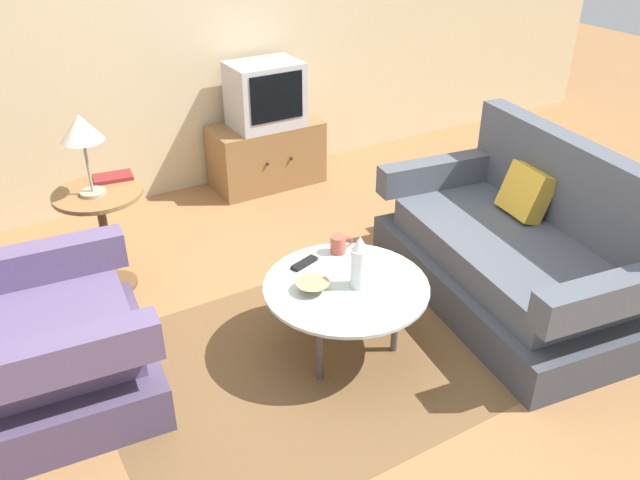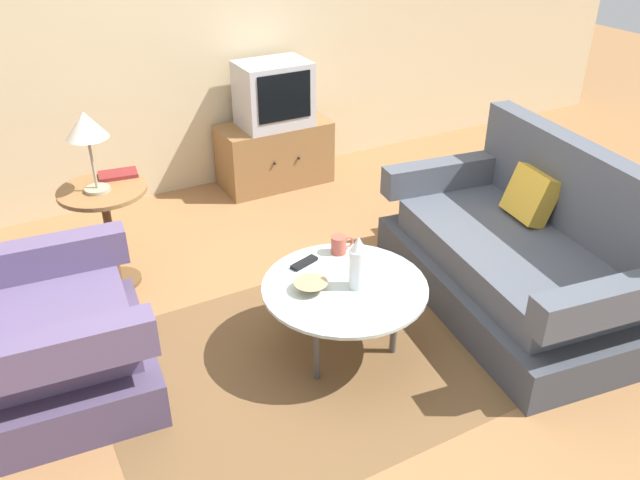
{
  "view_description": "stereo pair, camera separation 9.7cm",
  "coord_description": "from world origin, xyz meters",
  "px_view_note": "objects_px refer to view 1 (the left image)",
  "views": [
    {
      "loc": [
        -1.36,
        -2.31,
        2.23
      ],
      "look_at": [
        0.13,
        0.2,
        0.55
      ],
      "focal_mm": 36.33,
      "sensor_mm": 36.0,
      "label": 1
    },
    {
      "loc": [
        -1.28,
        -2.35,
        2.23
      ],
      "look_at": [
        0.13,
        0.2,
        0.55
      ],
      "focal_mm": 36.33,
      "sensor_mm": 36.0,
      "label": 2
    }
  ],
  "objects_px": {
    "book": "(113,177)",
    "mug": "(339,244)",
    "tv_remote_dark": "(304,263)",
    "tv_stand": "(267,155)",
    "couch": "(518,253)",
    "vase": "(359,263)",
    "side_table": "(102,220)",
    "coffee_table": "(346,290)",
    "bowl": "(313,286)",
    "television": "(265,95)",
    "table_lamp": "(81,131)",
    "armchair": "(38,346)"
  },
  "relations": [
    {
      "from": "book",
      "to": "side_table",
      "type": "bearing_deg",
      "value": -126.56
    },
    {
      "from": "couch",
      "to": "side_table",
      "type": "bearing_deg",
      "value": 64.84
    },
    {
      "from": "coffee_table",
      "to": "book",
      "type": "xyz_separation_m",
      "value": [
        -0.77,
        1.36,
        0.27
      ]
    },
    {
      "from": "bowl",
      "to": "tv_remote_dark",
      "type": "height_order",
      "value": "bowl"
    },
    {
      "from": "armchair",
      "to": "television",
      "type": "distance_m",
      "value": 2.63
    },
    {
      "from": "television",
      "to": "vase",
      "type": "distance_m",
      "value": 2.18
    },
    {
      "from": "tv_remote_dark",
      "to": "couch",
      "type": "bearing_deg",
      "value": -34.48
    },
    {
      "from": "vase",
      "to": "bowl",
      "type": "height_order",
      "value": "vase"
    },
    {
      "from": "tv_stand",
      "to": "book",
      "type": "relative_size",
      "value": 3.62
    },
    {
      "from": "vase",
      "to": "mug",
      "type": "bearing_deg",
      "value": 74.83
    },
    {
      "from": "television",
      "to": "vase",
      "type": "relative_size",
      "value": 1.85
    },
    {
      "from": "tv_stand",
      "to": "mug",
      "type": "xyz_separation_m",
      "value": [
        -0.45,
        -1.8,
        0.21
      ]
    },
    {
      "from": "side_table",
      "to": "mug",
      "type": "xyz_separation_m",
      "value": [
        1.03,
        -0.94,
        0.0
      ]
    },
    {
      "from": "couch",
      "to": "coffee_table",
      "type": "distance_m",
      "value": 1.13
    },
    {
      "from": "television",
      "to": "tv_remote_dark",
      "type": "bearing_deg",
      "value": -110.72
    },
    {
      "from": "mug",
      "to": "tv_remote_dark",
      "type": "bearing_deg",
      "value": -175.49
    },
    {
      "from": "book",
      "to": "coffee_table",
      "type": "bearing_deg",
      "value": -52.98
    },
    {
      "from": "book",
      "to": "mug",
      "type": "bearing_deg",
      "value": -42.23
    },
    {
      "from": "coffee_table",
      "to": "side_table",
      "type": "xyz_separation_m",
      "value": [
        -0.89,
        1.23,
        0.08
      ]
    },
    {
      "from": "armchair",
      "to": "mug",
      "type": "xyz_separation_m",
      "value": [
        1.56,
        -0.14,
        0.15
      ]
    },
    {
      "from": "side_table",
      "to": "vase",
      "type": "bearing_deg",
      "value": -53.6
    },
    {
      "from": "mug",
      "to": "bowl",
      "type": "relative_size",
      "value": 0.8
    },
    {
      "from": "tv_stand",
      "to": "table_lamp",
      "type": "xyz_separation_m",
      "value": [
        -1.51,
        -0.87,
        0.76
      ]
    },
    {
      "from": "side_table",
      "to": "bowl",
      "type": "height_order",
      "value": "side_table"
    },
    {
      "from": "couch",
      "to": "tv_stand",
      "type": "xyz_separation_m",
      "value": [
        -0.53,
        2.18,
        -0.05
      ]
    },
    {
      "from": "tv_stand",
      "to": "book",
      "type": "height_order",
      "value": "book"
    },
    {
      "from": "coffee_table",
      "to": "table_lamp",
      "type": "xyz_separation_m",
      "value": [
        -0.92,
        1.21,
        0.63
      ]
    },
    {
      "from": "side_table",
      "to": "armchair",
      "type": "bearing_deg",
      "value": -123.24
    },
    {
      "from": "coffee_table",
      "to": "tv_stand",
      "type": "height_order",
      "value": "tv_stand"
    },
    {
      "from": "television",
      "to": "coffee_table",
      "type": "bearing_deg",
      "value": -105.96
    },
    {
      "from": "armchair",
      "to": "vase",
      "type": "relative_size",
      "value": 3.6
    },
    {
      "from": "mug",
      "to": "book",
      "type": "height_order",
      "value": "book"
    },
    {
      "from": "coffee_table",
      "to": "tv_remote_dark",
      "type": "bearing_deg",
      "value": 107.87
    },
    {
      "from": "coffee_table",
      "to": "side_table",
      "type": "distance_m",
      "value": 1.52
    },
    {
      "from": "couch",
      "to": "armchair",
      "type": "bearing_deg",
      "value": 86.58
    },
    {
      "from": "television",
      "to": "vase",
      "type": "bearing_deg",
      "value": -104.46
    },
    {
      "from": "television",
      "to": "table_lamp",
      "type": "xyz_separation_m",
      "value": [
        -1.51,
        -0.85,
        0.27
      ]
    },
    {
      "from": "book",
      "to": "table_lamp",
      "type": "bearing_deg",
      "value": -127.83
    },
    {
      "from": "tv_stand",
      "to": "bowl",
      "type": "xyz_separation_m",
      "value": [
        -0.76,
        -2.05,
        0.19
      ]
    },
    {
      "from": "tv_stand",
      "to": "mug",
      "type": "relative_size",
      "value": 6.37
    },
    {
      "from": "coffee_table",
      "to": "side_table",
      "type": "height_order",
      "value": "side_table"
    },
    {
      "from": "tv_remote_dark",
      "to": "television",
      "type": "bearing_deg",
      "value": 51.47
    },
    {
      "from": "couch",
      "to": "tv_stand",
      "type": "bearing_deg",
      "value": 21.92
    },
    {
      "from": "armchair",
      "to": "couch",
      "type": "height_order",
      "value": "armchair"
    },
    {
      "from": "side_table",
      "to": "tv_remote_dark",
      "type": "height_order",
      "value": "side_table"
    },
    {
      "from": "television",
      "to": "table_lamp",
      "type": "height_order",
      "value": "table_lamp"
    },
    {
      "from": "television",
      "to": "tv_remote_dark",
      "type": "distance_m",
      "value": 1.94
    },
    {
      "from": "bowl",
      "to": "television",
      "type": "bearing_deg",
      "value": 69.39
    },
    {
      "from": "armchair",
      "to": "coffee_table",
      "type": "distance_m",
      "value": 1.48
    },
    {
      "from": "tv_stand",
      "to": "table_lamp",
      "type": "relative_size",
      "value": 1.86
    }
  ]
}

